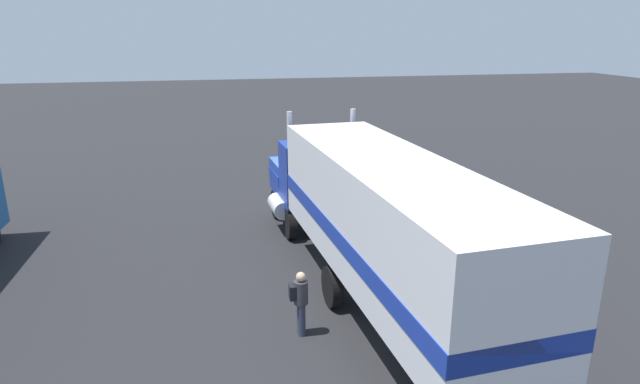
{
  "coord_description": "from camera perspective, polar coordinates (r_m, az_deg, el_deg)",
  "views": [
    {
      "loc": [
        -19.5,
        3.35,
        7.1
      ],
      "look_at": [
        -2.02,
        -0.36,
        1.6
      ],
      "focal_mm": 29.95,
      "sensor_mm": 36.0,
      "label": 1
    }
  ],
  "objects": [
    {
      "name": "ground_plane",
      "position": [
        21.02,
        -2.11,
        -2.64
      ],
      "size": [
        120.0,
        120.0,
        0.0
      ],
      "primitive_type": "plane",
      "color": "#232326"
    },
    {
      "name": "lane_stripe_near",
      "position": [
        17.44,
        12.39,
        -7.32
      ],
      "size": [
        4.4,
        0.29,
        0.01
      ],
      "primitive_type": "cube",
      "rotation": [
        0.0,
        0.0,
        0.03
      ],
      "color": "silver",
      "rests_on": "ground_plane"
    },
    {
      "name": "lane_stripe_mid",
      "position": [
        20.42,
        17.61,
        -4.07
      ],
      "size": [
        4.39,
        0.63,
        0.01
      ],
      "primitive_type": "cube",
      "rotation": [
        0.0,
        0.0,
        0.11
      ],
      "color": "silver",
      "rests_on": "ground_plane"
    },
    {
      "name": "semi_truck",
      "position": [
        14.01,
        5.53,
        -2.04
      ],
      "size": [
        14.31,
        3.84,
        4.5
      ],
      "color": "#193399",
      "rests_on": "ground_plane"
    },
    {
      "name": "person_bystander",
      "position": [
        12.96,
        -2.13,
        -11.52
      ],
      "size": [
        0.34,
        0.45,
        1.63
      ],
      "color": "#2D3347",
      "rests_on": "ground_plane"
    }
  ]
}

